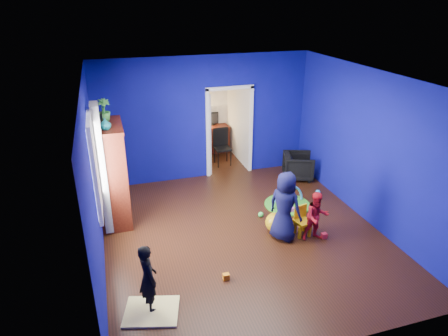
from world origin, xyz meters
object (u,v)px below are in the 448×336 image
object	(u,v)px
child_navy	(285,206)
folding_chair	(223,148)
hopper_ball	(275,222)
child_black	(148,278)
kid_chair	(303,223)
crt_tv	(113,172)
study_desk	(213,139)
toddler_red	(317,217)
vase	(105,124)
armchair	(298,166)
play_mat	(287,204)
tv_armoire	(112,174)

from	to	relation	value
child_navy	folding_chair	xyz separation A→B (m)	(-0.06, 3.62, -0.19)
hopper_ball	folding_chair	bearing A→B (deg)	90.23
child_black	folding_chair	bearing A→B (deg)	-43.01
kid_chair	crt_tv	bearing A→B (deg)	141.19
child_navy	study_desk	xyz separation A→B (m)	(-0.06, 4.58, -0.28)
toddler_red	hopper_ball	bearing A→B (deg)	147.73
vase	crt_tv	size ratio (longest dim) A/B	0.29
armchair	study_desk	xyz separation A→B (m)	(-1.49, 2.30, 0.06)
hopper_ball	kid_chair	bearing A→B (deg)	-30.15
child_navy	play_mat	bearing A→B (deg)	-63.97
kid_chair	play_mat	bearing A→B (deg)	66.10
armchair	hopper_ball	size ratio (longest dim) A/B	1.85
armchair	tv_armoire	world-z (taller)	tv_armoire
tv_armoire	crt_tv	xyz separation A→B (m)	(0.04, 0.00, 0.04)
tv_armoire	play_mat	xyz separation A→B (m)	(3.49, -0.49, -0.97)
play_mat	crt_tv	bearing A→B (deg)	171.92
armchair	crt_tv	world-z (taller)	crt_tv
child_navy	study_desk	world-z (taller)	child_navy
hopper_ball	child_black	bearing A→B (deg)	-152.12
crt_tv	child_navy	bearing A→B (deg)	-29.24
hopper_ball	toddler_red	bearing A→B (deg)	-37.71
child_black	tv_armoire	world-z (taller)	tv_armoire
toddler_red	tv_armoire	size ratio (longest dim) A/B	0.48
vase	kid_chair	size ratio (longest dim) A/B	0.41
child_navy	crt_tv	distance (m)	3.28
play_mat	folding_chair	world-z (taller)	folding_chair
child_black	crt_tv	size ratio (longest dim) A/B	1.50
vase	crt_tv	bearing A→B (deg)	82.41
toddler_red	study_desk	distance (m)	4.82
armchair	child_navy	size ratio (longest dim) A/B	0.53
armchair	crt_tv	distance (m)	4.39
crt_tv	folding_chair	distance (m)	3.48
toddler_red	play_mat	xyz separation A→B (m)	(0.07, 1.31, -0.46)
study_desk	folding_chair	world-z (taller)	folding_chair
child_navy	play_mat	size ratio (longest dim) A/B	1.36
tv_armoire	hopper_ball	distance (m)	3.23
child_black	child_navy	distance (m)	2.78
armchair	kid_chair	distance (m)	2.50
armchair	play_mat	world-z (taller)	armchair
child_black	hopper_ball	size ratio (longest dim) A/B	2.81
armchair	tv_armoire	distance (m)	4.42
armchair	child_black	distance (m)	5.22
toddler_red	tv_armoire	xyz separation A→B (m)	(-3.42, 1.80, 0.51)
crt_tv	folding_chair	size ratio (longest dim) A/B	0.76
tv_armoire	crt_tv	distance (m)	0.06
child_navy	vase	world-z (taller)	vase
hopper_ball	kid_chair	xyz separation A→B (m)	(0.44, -0.25, 0.06)
vase	toddler_red	bearing A→B (deg)	-23.61
hopper_ball	kid_chair	size ratio (longest dim) A/B	0.75
play_mat	study_desk	world-z (taller)	study_desk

